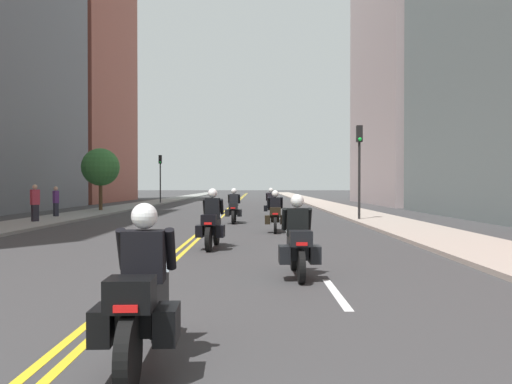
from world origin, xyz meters
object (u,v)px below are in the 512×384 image
(motorcycle_0, at_px, (143,300))
(motorcycle_3, at_px, (276,215))
(motorcycle_4, at_px, (234,209))
(traffic_light_far, at_px, (161,170))
(traffic_light_near, at_px, (360,155))
(motorcycle_1, at_px, (298,243))
(motorcycle_5, at_px, (271,205))
(pedestrian_0, at_px, (56,202))
(motorcycle_2, at_px, (212,224))
(pedestrian_1, at_px, (35,204))
(street_tree_1, at_px, (101,167))

(motorcycle_0, xyz_separation_m, motorcycle_3, (1.82, 14.33, -0.00))
(motorcycle_4, relative_size, traffic_light_far, 0.46)
(motorcycle_0, bearing_deg, motorcycle_4, 87.49)
(motorcycle_3, height_order, traffic_light_near, traffic_light_near)
(motorcycle_1, relative_size, motorcycle_4, 1.00)
(motorcycle_5, height_order, pedestrian_0, pedestrian_0)
(motorcycle_0, height_order, traffic_light_near, traffic_light_near)
(motorcycle_2, height_order, pedestrian_1, pedestrian_1)
(pedestrian_1, bearing_deg, motorcycle_2, 82.77)
(motorcycle_1, distance_m, pedestrian_0, 20.78)
(motorcycle_2, bearing_deg, traffic_light_near, 63.06)
(street_tree_1, bearing_deg, motorcycle_3, -53.40)
(motorcycle_4, bearing_deg, motorcycle_0, -89.60)
(traffic_light_far, bearing_deg, motorcycle_3, -71.58)
(motorcycle_4, distance_m, pedestrian_1, 9.04)
(motorcycle_3, relative_size, traffic_light_far, 0.48)
(pedestrian_0, bearing_deg, motorcycle_3, 13.79)
(motorcycle_1, bearing_deg, motorcycle_3, 89.46)
(pedestrian_1, bearing_deg, traffic_light_far, -143.66)
(pedestrian_0, xyz_separation_m, pedestrian_1, (0.54, -3.82, 0.05))
(motorcycle_2, xyz_separation_m, pedestrian_1, (-8.83, 9.09, 0.26))
(motorcycle_1, relative_size, pedestrian_1, 1.17)
(motorcycle_4, bearing_deg, street_tree_1, 132.56)
(traffic_light_near, distance_m, traffic_light_far, 27.50)
(traffic_light_near, distance_m, pedestrian_1, 15.33)
(pedestrian_1, bearing_deg, motorcycle_1, 77.25)
(motorcycle_0, bearing_deg, traffic_light_near, 70.72)
(traffic_light_far, bearing_deg, motorcycle_0, -79.68)
(motorcycle_3, distance_m, street_tree_1, 18.68)
(motorcycle_1, bearing_deg, street_tree_1, 113.54)
(motorcycle_5, distance_m, traffic_light_far, 22.52)
(motorcycle_5, distance_m, pedestrian_1, 12.06)
(motorcycle_0, xyz_separation_m, pedestrian_1, (-8.95, 18.41, 0.28))
(pedestrian_0, bearing_deg, pedestrian_1, -33.27)
(motorcycle_0, relative_size, motorcycle_4, 1.07)
(street_tree_1, bearing_deg, pedestrian_0, -92.10)
(motorcycle_0, distance_m, traffic_light_near, 21.12)
(pedestrian_0, relative_size, pedestrian_1, 0.95)
(motorcycle_4, xyz_separation_m, pedestrian_1, (-9.02, -0.46, 0.27))
(traffic_light_near, xyz_separation_m, traffic_light_far, (-14.08, 23.63, -0.03))
(traffic_light_near, bearing_deg, street_tree_1, 149.17)
(motorcycle_0, distance_m, pedestrian_0, 24.17)
(traffic_light_far, xyz_separation_m, pedestrian_1, (-1.00, -25.27, -2.25))
(motorcycle_3, distance_m, pedestrian_1, 11.52)
(traffic_light_far, bearing_deg, motorcycle_2, -77.16)
(pedestrian_1, bearing_deg, pedestrian_0, -133.38)
(motorcycle_3, bearing_deg, motorcycle_4, 113.05)
(motorcycle_1, xyz_separation_m, pedestrian_1, (-10.85, 13.56, 0.28))
(motorcycle_3, height_order, motorcycle_5, motorcycle_5)
(motorcycle_1, distance_m, motorcycle_4, 14.14)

